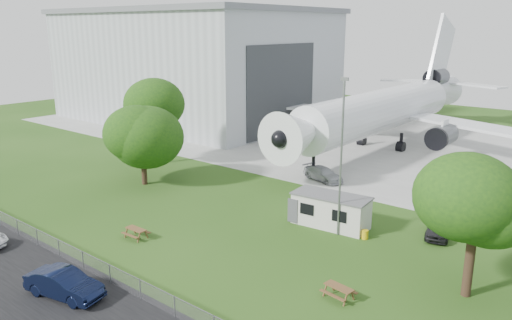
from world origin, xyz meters
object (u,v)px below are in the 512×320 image
Objects in this scene: picnic_west at (136,238)px; car_centre_sedan at (64,284)px; airliner at (386,108)px; site_cabin at (331,210)px; picnic_east at (338,298)px; hangar at (195,64)px.

car_centre_sedan is at bearing -66.69° from picnic_west.
car_centre_sedan is (2.25, -48.02, -4.44)m from airliner.
picnic_east is (6.18, -9.38, -1.31)m from site_cabin.
car_centre_sedan is at bearing -108.58° from site_cabin.
picnic_east is (15.01, -37.84, -5.27)m from airliner.
picnic_west is 16.57m from picnic_east.
car_centre_sedan is at bearing -87.31° from airliner.
airliner is at bearing 86.77° from picnic_west.
site_cabin is at bearing 47.01° from picnic_west.
hangar is at bearing 147.44° from site_cabin.
picnic_west is (-1.43, -39.93, -5.27)m from airliner.
hangar is 8.56× the size of car_centre_sedan.
hangar is 53.76m from site_cabin.
hangar is at bearing 25.23° from car_centre_sedan.
hangar is 23.89× the size of picnic_west.
airliner is at bearing 119.29° from picnic_east.
airliner is 48.28m from car_centre_sedan.
picnic_east is at bearing -56.61° from site_cabin.
airliner reaches higher than picnic_west.
picnic_east is at bearing -68.37° from airliner.
airliner is (35.97, -0.14, -4.14)m from hangar.
airliner is 9.50× the size of car_centre_sedan.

